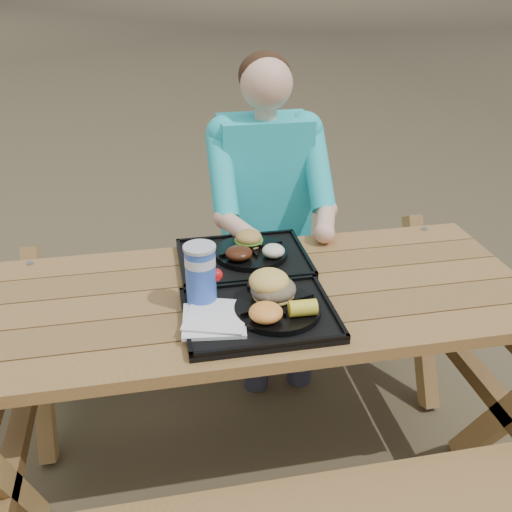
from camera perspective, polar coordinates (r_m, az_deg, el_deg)
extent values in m
plane|color=#999999|center=(2.33, 0.00, -19.49)|extent=(60.00, 60.00, 0.00)
cube|color=black|center=(1.72, 0.33, -6.00)|extent=(0.45, 0.35, 0.02)
cube|color=black|center=(2.02, -1.28, -0.38)|extent=(0.45, 0.35, 0.02)
cylinder|color=black|center=(1.71, 2.18, -5.34)|extent=(0.26, 0.26, 0.02)
cylinder|color=black|center=(2.03, -0.49, 0.32)|extent=(0.26, 0.26, 0.02)
cube|color=white|center=(1.67, -4.23, -6.30)|extent=(0.20, 0.20, 0.02)
cylinder|color=blue|center=(1.72, -5.54, -2.06)|extent=(0.09, 0.09, 0.19)
cylinder|color=#330A05|center=(1.80, -0.11, -3.26)|extent=(0.05, 0.05, 0.03)
cylinder|color=yellow|center=(1.81, 1.74, -3.14)|extent=(0.05, 0.05, 0.03)
ellipsoid|color=#FFA643|center=(1.63, 0.99, -5.67)|extent=(0.10, 0.10, 0.05)
cube|color=black|center=(2.01, -5.85, -0.32)|extent=(0.07, 0.15, 0.01)
ellipsoid|color=#441D0D|center=(1.96, -1.73, 0.29)|extent=(0.09, 0.09, 0.04)
ellipsoid|color=white|center=(1.97, 1.75, 0.52)|extent=(0.08, 0.08, 0.04)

